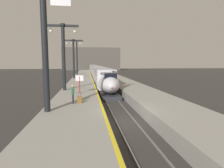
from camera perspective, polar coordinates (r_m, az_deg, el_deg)
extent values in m
plane|color=#33302D|center=(14.73, 4.27, -11.81)|extent=(260.00, 260.00, 0.00)
cube|color=gray|center=(38.64, -9.38, 0.40)|extent=(4.80, 110.00, 1.05)
cube|color=gray|center=(39.26, 2.52, 0.58)|extent=(4.80, 110.00, 1.05)
cube|color=yellow|center=(38.59, -6.01, 1.24)|extent=(0.20, 107.80, 0.01)
cube|color=slate|center=(41.47, -4.71, 0.24)|extent=(0.08, 110.00, 0.12)
cube|color=slate|center=(41.58, -2.64, 0.27)|extent=(0.08, 110.00, 0.12)
ellipsoid|color=silver|center=(25.10, -0.99, 0.17)|extent=(2.78, 6.86, 2.56)
cube|color=#28282D|center=(24.98, -0.89, -3.47)|extent=(2.46, 5.83, 0.55)
cube|color=black|center=(23.47, -0.55, 2.34)|extent=(1.59, 1.00, 0.90)
sphere|color=#F24C4C|center=(21.82, 0.05, -1.20)|extent=(0.28, 0.28, 0.28)
cube|color=silver|center=(34.05, -2.81, 2.27)|extent=(2.90, 14.00, 3.05)
cube|color=black|center=(33.92, -5.20, 3.17)|extent=(0.04, 11.90, 0.80)
cube|color=black|center=(34.16, -0.43, 3.22)|extent=(0.04, 11.90, 0.80)
cube|color=silver|center=(34.17, -2.79, 0.14)|extent=(2.92, 13.30, 0.24)
cube|color=black|center=(29.81, -2.03, -1.81)|extent=(2.03, 2.20, 0.56)
cube|color=black|center=(38.66, -3.37, 0.12)|extent=(2.03, 2.20, 0.56)
cube|color=silver|center=(50.57, -4.45, 3.68)|extent=(2.90, 18.00, 3.05)
cube|color=black|center=(50.49, -6.07, 4.28)|extent=(0.04, 15.84, 0.80)
cube|color=black|center=(50.65, -2.85, 4.32)|extent=(0.04, 15.84, 0.80)
cube|color=black|center=(44.61, -3.97, 0.98)|extent=(2.03, 2.20, 0.56)
cube|color=black|center=(56.79, -4.80, 2.18)|extent=(2.03, 2.20, 0.56)
cube|color=silver|center=(69.13, -5.37, 4.46)|extent=(2.90, 18.00, 3.05)
cube|color=black|center=(69.07, -6.55, 4.90)|extent=(0.04, 15.84, 0.80)
cube|color=black|center=(69.19, -4.19, 4.93)|extent=(0.04, 15.84, 0.80)
cube|color=black|center=(63.12, -5.11, 2.62)|extent=(2.03, 2.20, 0.56)
cube|color=black|center=(75.33, -5.55, 3.26)|extent=(2.03, 2.20, 0.56)
cube|color=silver|center=(87.71, -5.89, 4.90)|extent=(2.90, 18.00, 3.05)
cube|color=black|center=(87.66, -6.83, 5.25)|extent=(0.04, 15.84, 0.80)
cube|color=black|center=(87.75, -4.97, 5.27)|extent=(0.04, 15.84, 0.80)
cube|color=black|center=(81.67, -5.73, 3.52)|extent=(2.03, 2.20, 0.56)
cube|color=black|center=(93.89, -6.01, 3.92)|extent=(2.03, 2.20, 0.56)
cylinder|color=black|center=(14.25, -20.10, 11.12)|extent=(0.44, 0.44, 9.63)
cylinder|color=black|center=(24.89, -14.74, 7.93)|extent=(0.44, 0.44, 8.52)
cylinder|color=black|center=(25.34, -15.03, 17.26)|extent=(0.68, 0.68, 0.30)
cube|color=black|center=(25.32, -15.02, 17.04)|extent=(4.00, 0.24, 0.28)
cylinder|color=black|center=(25.48, -18.48, 16.06)|extent=(0.03, 0.03, 0.60)
sphere|color=#EFEACC|center=(25.42, -18.45, 15.28)|extent=(0.36, 0.36, 0.36)
cylinder|color=black|center=(25.13, -11.46, 16.40)|extent=(0.03, 0.03, 0.60)
sphere|color=#EFEACC|center=(25.07, -11.44, 15.61)|extent=(0.36, 0.36, 0.36)
cylinder|color=black|center=(43.61, -11.78, 7.60)|extent=(0.44, 0.44, 8.89)
cylinder|color=black|center=(43.91, -11.92, 13.21)|extent=(0.68, 0.68, 0.30)
cube|color=black|center=(43.89, -11.91, 13.08)|extent=(4.00, 0.24, 0.28)
cylinder|color=black|center=(43.98, -13.90, 12.56)|extent=(0.03, 0.03, 0.60)
sphere|color=#EFEACC|center=(43.95, -13.89, 12.10)|extent=(0.36, 0.36, 0.36)
cylinder|color=black|center=(43.78, -9.89, 12.68)|extent=(0.03, 0.03, 0.60)
sphere|color=#EFEACC|center=(43.74, -9.88, 12.22)|extent=(0.36, 0.36, 0.36)
cylinder|color=black|center=(58.28, -10.81, 8.11)|extent=(0.44, 0.44, 10.46)
cylinder|color=black|center=(58.64, -10.92, 13.07)|extent=(0.68, 0.68, 0.30)
cube|color=black|center=(58.63, -10.92, 12.97)|extent=(4.00, 0.24, 0.28)
cylinder|color=black|center=(58.69, -12.41, 12.59)|extent=(0.03, 0.03, 0.60)
sphere|color=#EFEACC|center=(58.65, -12.40, 12.25)|extent=(0.36, 0.36, 0.36)
cylinder|color=black|center=(58.54, -9.40, 12.67)|extent=(0.03, 0.03, 0.60)
sphere|color=#EFEACC|center=(58.50, -9.40, 12.33)|extent=(0.36, 0.36, 0.36)
cylinder|color=#23232D|center=(16.73, -11.98, -4.47)|extent=(0.13, 0.13, 0.85)
cylinder|color=#23232D|center=(16.56, -12.05, -4.58)|extent=(0.13, 0.13, 0.85)
cube|color=#336647|center=(16.52, -12.07, -2.02)|extent=(0.24, 0.39, 0.62)
cylinder|color=#336647|center=(16.77, -11.97, -2.07)|extent=(0.09, 0.09, 0.58)
cylinder|color=#336647|center=(16.29, -12.18, -2.32)|extent=(0.09, 0.09, 0.58)
sphere|color=tan|center=(16.47, -12.11, -0.58)|extent=(0.22, 0.22, 0.22)
cube|color=brown|center=(16.74, -10.02, -4.86)|extent=(0.40, 0.22, 0.60)
cylinder|color=#262628|center=(16.65, -10.40, -3.24)|extent=(0.02, 0.02, 0.36)
cylinder|color=#262628|center=(16.64, -9.71, -3.23)|extent=(0.02, 0.02, 0.36)
cube|color=#262628|center=(16.62, -10.07, -2.59)|extent=(0.22, 0.03, 0.02)
cylinder|color=maroon|center=(21.92, -10.00, -0.30)|extent=(0.10, 0.10, 2.00)
cube|color=white|center=(21.83, -10.04, 1.79)|extent=(0.90, 0.06, 0.64)
cube|color=#4C4742|center=(115.72, -6.40, 7.74)|extent=(36.00, 2.00, 14.00)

